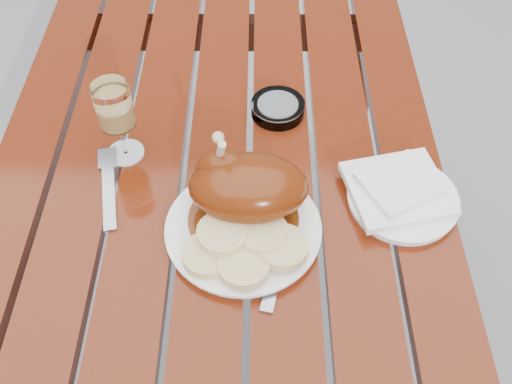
% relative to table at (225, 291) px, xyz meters
% --- Properties ---
extents(ground, '(60.00, 60.00, 0.00)m').
position_rel_table_xyz_m(ground, '(0.00, 0.00, -0.38)').
color(ground, slate).
rests_on(ground, ground).
extents(table, '(0.80, 1.20, 0.75)m').
position_rel_table_xyz_m(table, '(0.00, 0.00, 0.00)').
color(table, maroon).
rests_on(table, ground).
extents(dinner_plate, '(0.28, 0.28, 0.02)m').
position_rel_table_xyz_m(dinner_plate, '(0.05, -0.10, 0.38)').
color(dinner_plate, white).
rests_on(dinner_plate, table).
extents(roast_duck, '(0.19, 0.18, 0.14)m').
position_rel_table_xyz_m(roast_duck, '(0.05, -0.06, 0.44)').
color(roast_duck, '#61280B').
rests_on(roast_duck, dinner_plate).
extents(bread_dumplings, '(0.19, 0.13, 0.03)m').
position_rel_table_xyz_m(bread_dumplings, '(0.05, -0.15, 0.41)').
color(bread_dumplings, '#D3C280').
rests_on(bread_dumplings, dinner_plate).
extents(wine_glass, '(0.07, 0.07, 0.16)m').
position_rel_table_xyz_m(wine_glass, '(-0.17, 0.07, 0.45)').
color(wine_glass, '#E9BC6A').
rests_on(wine_glass, table).
extents(side_plate, '(0.23, 0.23, 0.02)m').
position_rel_table_xyz_m(side_plate, '(0.32, -0.04, 0.38)').
color(side_plate, white).
rests_on(side_plate, table).
extents(napkin, '(0.19, 0.18, 0.01)m').
position_rel_table_xyz_m(napkin, '(0.31, -0.03, 0.40)').
color(napkin, white).
rests_on(napkin, side_plate).
extents(ashtray, '(0.11, 0.11, 0.03)m').
position_rel_table_xyz_m(ashtray, '(0.11, 0.18, 0.39)').
color(ashtray, '#B2B7BC').
rests_on(ashtray, table).
extents(fork, '(0.05, 0.17, 0.01)m').
position_rel_table_xyz_m(fork, '(-0.18, -0.02, 0.38)').
color(fork, gray).
rests_on(fork, table).
extents(knife, '(0.06, 0.20, 0.01)m').
position_rel_table_xyz_m(knife, '(0.11, -0.15, 0.38)').
color(knife, gray).
rests_on(knife, table).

